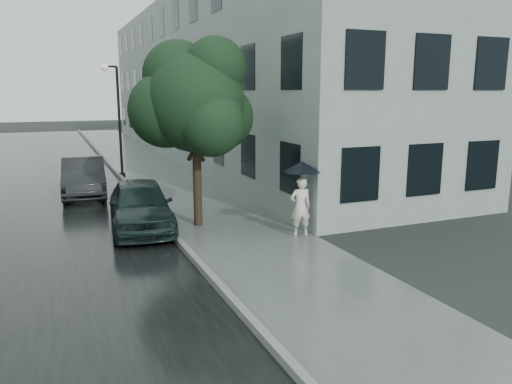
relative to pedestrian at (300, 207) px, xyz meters
name	(u,v)px	position (x,y,z in m)	size (l,w,h in m)	color
ground	(272,264)	(-1.61, -1.71, -0.80)	(120.00, 120.00, 0.00)	black
sidewalk	(165,178)	(-1.36, 10.29, -0.80)	(3.50, 60.00, 0.01)	slate
kerb_near	(123,180)	(-3.18, 10.29, -0.73)	(0.15, 60.00, 0.15)	slate
asphalt_road	(35,187)	(-6.68, 10.29, -0.80)	(6.85, 60.00, 0.00)	black
building_near	(221,79)	(3.86, 17.79, 3.70)	(7.02, 36.00, 9.00)	#8D9A94
pedestrian	(300,207)	(0.00, 0.00, 0.00)	(0.58, 0.38, 1.59)	beige
umbrella	(302,167)	(0.02, -0.02, 1.07)	(1.03, 1.03, 1.13)	black
street_tree	(194,101)	(-2.21, 2.22, 2.73)	(3.59, 3.26, 5.29)	#332619
lamp_post	(116,114)	(-3.21, 11.32, 2.04)	(0.82, 0.48, 4.96)	black
car_near	(140,205)	(-3.81, 2.29, -0.10)	(1.65, 4.11, 1.40)	black
car_far	(84,177)	(-4.92, 7.82, -0.10)	(1.48, 4.24, 1.40)	black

